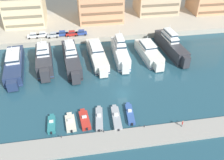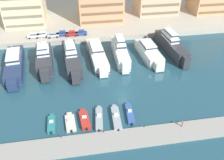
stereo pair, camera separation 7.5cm
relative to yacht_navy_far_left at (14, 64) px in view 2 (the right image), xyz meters
name	(u,v)px [view 2 (the right image)]	position (x,y,z in m)	size (l,w,h in m)	color
ground_plane	(123,94)	(29.46, -16.75, -1.84)	(400.00, 400.00, 0.00)	#234C5B
quay_promenade	(95,7)	(29.46, 48.61, -0.90)	(180.00, 70.00, 1.89)	#BCB29E
pier_dock	(138,137)	(29.46, -32.17, -1.53)	(120.00, 5.21, 0.63)	#9E998E
yacht_navy_far_left	(14,64)	(0.00, 0.00, 0.00)	(6.68, 22.55, 6.38)	navy
yacht_charcoal_left	(44,59)	(8.77, 0.04, 0.74)	(5.66, 17.84, 8.53)	#333338
yacht_charcoal_mid_left	(71,58)	(16.80, -0.12, 0.56)	(5.73, 21.77, 8.18)	#333338
yacht_ivory_center_left	(97,54)	(24.85, 1.87, -0.06)	(5.53, 21.57, 6.24)	silver
yacht_white_center	(120,51)	(32.18, 1.18, 0.70)	(4.21, 18.92, 8.68)	white
yacht_ivory_center_right	(149,52)	(41.35, 0.27, 0.00)	(5.93, 17.96, 6.33)	silver
yacht_charcoal_mid_right	(171,45)	(49.29, 2.20, 0.84)	(5.48, 21.26, 8.88)	#333338
motorboat_teal_far_left	(52,124)	(11.42, -25.44, -1.33)	(1.70, 5.90, 1.36)	teal
motorboat_cream_left	(70,122)	(15.57, -25.52, -1.42)	(2.48, 6.16, 1.21)	beige
motorboat_red_mid_left	(85,120)	(18.77, -25.27, -1.30)	(2.47, 6.64, 1.45)	red
motorboat_grey_center_left	(99,119)	(22.10, -25.46, -1.34)	(2.35, 8.06, 1.50)	#9EA3A8
motorboat_grey_center	(116,118)	(25.98, -25.94, -1.30)	(2.13, 8.36, 1.60)	#9EA3A8
motorboat_blue_center_right	(130,114)	(29.40, -24.95, -1.41)	(2.07, 7.45, 1.35)	#33569E
car_white_far_left	(33,35)	(4.20, 17.00, 1.02)	(4.11, 1.94, 1.80)	white
car_white_left	(42,34)	(7.27, 17.36, 1.02)	(4.14, 2.01, 1.80)	white
car_silver_mid_left	(53,35)	(10.99, 16.40, 1.02)	(4.18, 2.09, 1.80)	#B7BCC1
car_blue_center_left	(62,33)	(14.17, 16.98, 1.02)	(4.14, 2.00, 1.80)	#28428E
car_red_center	(72,33)	(17.51, 16.47, 1.02)	(4.16, 2.05, 1.80)	red
car_blue_center_right	(81,32)	(20.91, 16.64, 1.02)	(4.12, 1.96, 1.80)	#28428E
pedestrian_near_edge	(182,123)	(39.69, -30.99, -0.22)	(0.40, 0.59, 1.67)	#4C515B
bollard_west	(61,136)	(13.57, -29.82, -0.88)	(0.20, 0.20, 0.61)	#2D2D33
bollard_west_mid	(104,131)	(22.54, -29.82, -0.88)	(0.20, 0.20, 0.61)	#2D2D33
bollard_east_mid	(144,126)	(31.51, -29.82, -0.88)	(0.20, 0.20, 0.61)	#2D2D33
bollard_east	(183,121)	(40.48, -29.82, -0.88)	(0.20, 0.20, 0.61)	#2D2D33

